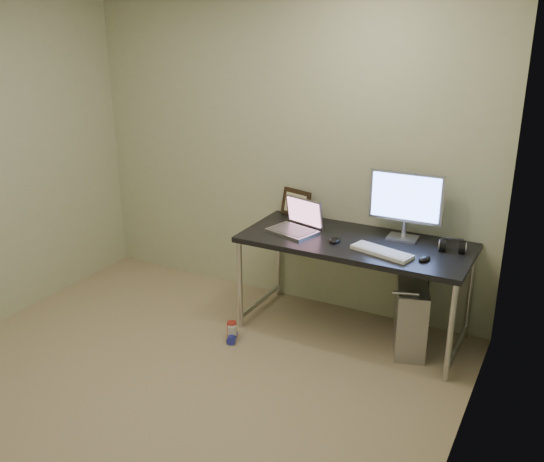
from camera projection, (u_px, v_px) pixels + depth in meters
The scene contains 18 objects.
floor at pixel (157, 399), 3.83m from camera, with size 3.50×3.50×0.00m, color tan.
wall_back at pixel (283, 152), 4.86m from camera, with size 3.50×0.02×2.50m, color beige.
wall_right at pixel (460, 270), 2.64m from camera, with size 0.02×3.50×2.50m, color beige.
desk at pixel (355, 250), 4.42m from camera, with size 1.66×0.73×0.75m.
tower_computer at pixel (411, 316), 4.35m from camera, with size 0.35×0.52×0.53m.
cable_a at pixel (418, 279), 4.59m from camera, with size 0.01×0.01×0.70m, color black.
cable_b at pixel (429, 285), 4.55m from camera, with size 0.01×0.01×0.72m, color black.
can_red at pixel (232, 330), 4.54m from camera, with size 0.07×0.07×0.13m, color #AF2A21.
can_white at pixel (232, 333), 4.50m from camera, with size 0.07×0.07×0.12m, color silver.
can_blue at pixel (232, 337), 4.50m from camera, with size 0.07×0.07×0.12m, color #292FB7.
laptop at pixel (297, 224), 4.57m from camera, with size 0.41×0.37×0.24m.
monitor at pixel (406, 200), 4.33m from camera, with size 0.54×0.16×0.50m.
keyboard at pixel (382, 252), 4.15m from camera, with size 0.43×0.14×0.03m, color white.
mouse_right at pixel (425, 258), 4.03m from camera, with size 0.07×0.11×0.04m, color black.
mouse_left at pixel (335, 239), 4.36m from camera, with size 0.08×0.12×0.04m, color black.
headphones at pixel (452, 247), 4.19m from camera, with size 0.19×0.11×0.12m.
picture_frame at pixel (296, 203), 4.88m from camera, with size 0.27×0.03×0.22m, color black.
webcam at pixel (317, 209), 4.77m from camera, with size 0.05×0.04×0.13m.
Camera 1 is at (2.15, -2.53, 2.31)m, focal length 40.00 mm.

